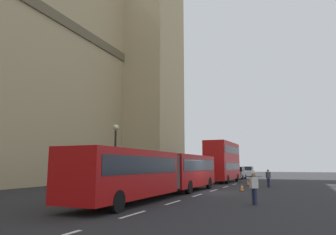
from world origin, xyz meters
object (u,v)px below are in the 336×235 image
at_px(traffic_cone_west, 242,187).
at_px(pedestrian_by_kerb, 268,178).
at_px(sedan_lead, 238,173).
at_px(sedan_trailing, 248,172).
at_px(pedestrian_near_cones, 254,187).
at_px(traffic_cone_middle, 248,183).
at_px(street_lamp, 115,153).
at_px(double_decker_bus, 223,160).
at_px(articulated_bus, 163,170).

distance_m(traffic_cone_west, pedestrian_by_kerb, 5.74).
bearing_deg(sedan_lead, pedestrian_by_kerb, -160.97).
xyz_separation_m(sedan_lead, sedan_trailing, (10.77, 0.07, 0.00)).
height_order(pedestrian_near_cones, pedestrian_by_kerb, same).
height_order(traffic_cone_west, traffic_cone_middle, same).
height_order(sedan_lead, traffic_cone_west, sedan_lead).
distance_m(street_lamp, pedestrian_near_cones, 11.55).
distance_m(traffic_cone_west, traffic_cone_middle, 7.71).
distance_m(traffic_cone_west, street_lamp, 10.69).
bearing_deg(street_lamp, sedan_lead, -9.33).
xyz_separation_m(traffic_cone_middle, pedestrian_near_cones, (-16.32, -2.74, 0.63)).
bearing_deg(sedan_lead, sedan_trailing, 0.35).
xyz_separation_m(traffic_cone_west, street_lamp, (-5.40, 8.79, 2.77)).
bearing_deg(pedestrian_near_cones, street_lamp, 73.44).
relative_size(sedan_trailing, pedestrian_near_cones, 2.60).
bearing_deg(pedestrian_near_cones, traffic_cone_west, 13.58).
height_order(traffic_cone_middle, pedestrian_near_cones, pedestrian_near_cones).
relative_size(double_decker_bus, pedestrian_by_kerb, 5.65).
relative_size(traffic_cone_west, pedestrian_by_kerb, 0.34).
height_order(street_lamp, pedestrian_near_cones, street_lamp).
distance_m(sedan_lead, pedestrian_by_kerb, 17.96).
distance_m(sedan_lead, sedan_trailing, 10.77).
bearing_deg(traffic_cone_middle, double_decker_bus, 38.51).
xyz_separation_m(pedestrian_near_cones, pedestrian_by_kerb, (14.10, 0.45, 0.00)).
bearing_deg(articulated_bus, street_lamp, 77.62).
xyz_separation_m(sedan_lead, street_lamp, (-27.84, 4.57, 2.14)).
bearing_deg(sedan_lead, articulated_bus, 179.87).
height_order(traffic_cone_west, pedestrian_near_cones, pedestrian_near_cones).
distance_m(double_decker_bus, sedan_trailing, 21.04).
bearing_deg(double_decker_bus, pedestrian_by_kerb, -138.88).
height_order(sedan_trailing, traffic_cone_middle, sedan_trailing).
height_order(sedan_lead, pedestrian_near_cones, sedan_lead).
xyz_separation_m(articulated_bus, traffic_cone_middle, (14.07, -3.63, -1.46)).
relative_size(articulated_bus, sedan_lead, 4.27).
height_order(sedan_lead, sedan_trailing, same).
bearing_deg(double_decker_bus, traffic_cone_west, -160.70).
distance_m(articulated_bus, pedestrian_by_kerb, 13.28).
height_order(sedan_lead, street_lamp, street_lamp).
bearing_deg(articulated_bus, traffic_cone_middle, -14.46).
xyz_separation_m(sedan_trailing, traffic_cone_middle, (-25.52, -3.63, -0.63)).
bearing_deg(pedestrian_by_kerb, double_decker_bus, 41.12).
distance_m(articulated_bus, sedan_lead, 28.84).
relative_size(articulated_bus, traffic_cone_middle, 32.36).
bearing_deg(double_decker_bus, street_lamp, 165.68).
xyz_separation_m(street_lamp, pedestrian_near_cones, (-3.23, -10.88, -2.14)).
bearing_deg(sedan_lead, traffic_cone_middle, -166.43).
xyz_separation_m(double_decker_bus, traffic_cone_middle, (-4.56, -3.63, -2.43)).
relative_size(articulated_bus, pedestrian_near_cones, 11.11).
relative_size(articulated_bus, street_lamp, 3.56).
bearing_deg(traffic_cone_west, street_lamp, 121.57).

